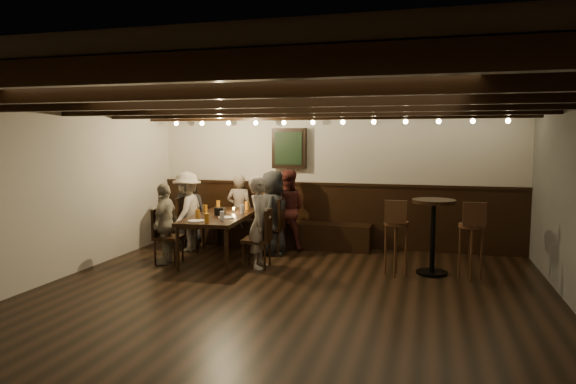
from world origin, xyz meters
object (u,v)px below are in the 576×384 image
(chair_right_far, at_px, (258,250))
(bar_stool_left, at_px, (396,247))
(chair_left_near, at_px, (189,235))
(person_bench_right, at_px, (287,210))
(chair_left_far, at_px, (168,247))
(person_left_near, at_px, (187,211))
(person_left_far, at_px, (165,223))
(person_bench_left, at_px, (189,210))
(person_right_far, at_px, (260,222))
(person_bench_centre, at_px, (239,210))
(bar_stool_right, at_px, (471,250))
(high_top_table, at_px, (433,225))
(person_right_near, at_px, (273,213))
(dining_table, at_px, (221,218))
(chair_right_near, at_px, (271,237))

(chair_right_far, bearing_deg, bar_stool_left, -91.82)
(chair_left_near, distance_m, person_bench_right, 1.73)
(bar_stool_left, bearing_deg, chair_left_far, -175.44)
(person_left_near, distance_m, person_left_far, 0.90)
(chair_left_near, relative_size, person_bench_left, 0.71)
(person_left_near, distance_m, person_right_far, 1.75)
(person_bench_centre, relative_size, bar_stool_right, 1.18)
(bar_stool_left, bearing_deg, chair_left_near, 170.03)
(high_top_table, height_order, bar_stool_right, bar_stool_right)
(chair_left_near, relative_size, person_left_near, 0.67)
(person_bench_left, distance_m, person_left_far, 1.36)
(person_right_near, bearing_deg, chair_left_near, 90.00)
(chair_left_near, relative_size, person_bench_right, 0.66)
(chair_left_far, relative_size, chair_right_far, 0.97)
(dining_table, distance_m, chair_left_far, 0.93)
(person_bench_centre, height_order, person_right_far, person_right_far)
(person_right_far, relative_size, bar_stool_left, 1.26)
(person_left_near, relative_size, person_right_near, 0.98)
(dining_table, relative_size, person_bench_left, 1.53)
(bar_stool_left, bearing_deg, chair_right_near, 160.06)
(person_bench_left, xyz_separation_m, person_right_near, (1.68, -0.31, 0.06))
(person_bench_left, bearing_deg, person_right_far, 140.71)
(person_right_far, bearing_deg, person_left_far, 90.00)
(dining_table, relative_size, high_top_table, 1.83)
(chair_right_near, distance_m, high_top_table, 2.69)
(person_bench_left, xyz_separation_m, person_bench_right, (1.79, 0.15, 0.05))
(bar_stool_right, bearing_deg, person_left_far, 175.71)
(dining_table, bearing_deg, person_left_near, 149.04)
(dining_table, distance_m, bar_stool_right, 3.78)
(bar_stool_right, bearing_deg, person_bench_centre, 153.81)
(chair_right_near, relative_size, person_bench_left, 0.74)
(chair_right_far, bearing_deg, chair_right_near, -0.09)
(person_left_far, relative_size, high_top_table, 1.16)
(chair_left_far, bearing_deg, person_right_near, 121.51)
(dining_table, distance_m, person_bench_centre, 1.05)
(chair_right_near, height_order, high_top_table, high_top_table)
(person_bench_left, xyz_separation_m, person_left_far, (0.26, -1.33, -0.02))
(chair_right_near, relative_size, high_top_table, 0.88)
(chair_left_far, bearing_deg, bar_stool_left, 88.93)
(person_left_near, bearing_deg, person_bench_right, 105.26)
(chair_left_far, bearing_deg, person_bench_left, -172.32)
(dining_table, height_order, person_bench_left, person_bench_left)
(person_bench_left, relative_size, bar_stool_right, 1.18)
(chair_left_far, height_order, bar_stool_left, bar_stool_left)
(person_left_near, height_order, bar_stool_left, person_left_near)
(person_bench_right, relative_size, high_top_table, 1.30)
(dining_table, distance_m, bar_stool_left, 2.79)
(person_bench_right, relative_size, person_right_near, 1.00)
(dining_table, bearing_deg, chair_left_far, -147.92)
(person_bench_centre, distance_m, person_left_far, 1.68)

